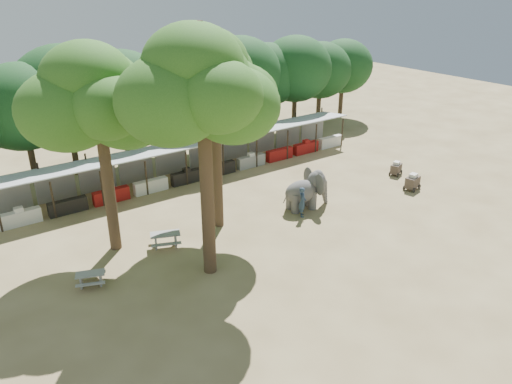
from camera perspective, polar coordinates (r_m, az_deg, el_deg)
ground at (r=27.39m, az=7.88°, el=-6.77°), size 100.00×100.00×0.00m
vendor_stalls at (r=37.09m, az=-6.74°, el=3.66°), size 28.00×2.99×2.80m
yard_tree_left at (r=25.76m, az=-18.11°, el=10.03°), size 7.10×6.90×11.02m
yard_tree_center at (r=22.20m, az=-6.68°, el=11.65°), size 7.10×6.90×12.04m
yard_tree_back at (r=27.19m, az=-5.25°, el=12.49°), size 7.10×6.90×11.36m
backdrop_trees at (r=40.35m, az=-10.72°, el=11.46°), size 46.46×5.95×8.33m
elephant at (r=31.73m, az=5.82°, el=0.23°), size 3.26×2.43×2.43m
handler at (r=30.67m, az=5.32°, el=-1.13°), size 0.77×0.83×1.91m
picnic_table_near at (r=25.48m, az=-18.38°, el=-9.24°), size 1.70×1.62×0.67m
picnic_table_far at (r=27.83m, az=-10.31°, el=-5.18°), size 2.02×1.94×0.80m
cart_front at (r=36.16m, az=17.46°, el=1.13°), size 1.34×1.03×1.17m
cart_back at (r=38.55m, az=15.72°, el=2.64°), size 1.24×1.03×1.04m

